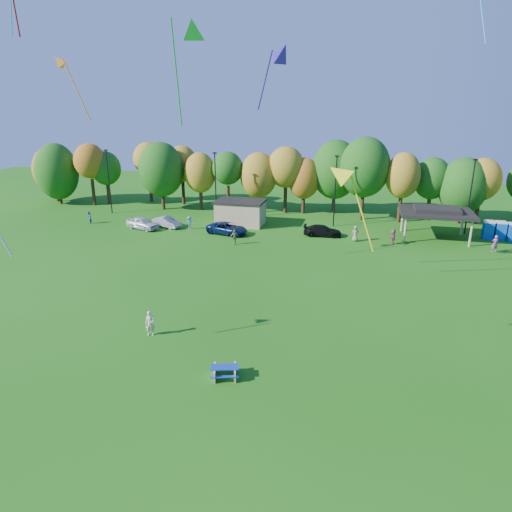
% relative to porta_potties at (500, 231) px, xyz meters
% --- Properties ---
extents(ground, '(160.00, 160.00, 0.00)m').
position_rel_porta_potties_xyz_m(ground, '(-21.46, -38.15, -1.10)').
color(ground, '#19600F').
rests_on(ground, ground).
extents(tree_line, '(93.57, 10.55, 11.15)m').
position_rel_porta_potties_xyz_m(tree_line, '(-22.49, 7.36, 4.82)').
color(tree_line, black).
rests_on(tree_line, ground).
extents(lamp_posts, '(64.50, 0.25, 9.09)m').
position_rel_porta_potties_xyz_m(lamp_posts, '(-19.46, 1.85, 3.80)').
color(lamp_posts, black).
rests_on(lamp_posts, ground).
extents(utility_building, '(6.30, 4.30, 3.25)m').
position_rel_porta_potties_xyz_m(utility_building, '(-31.46, -0.15, 0.54)').
color(utility_building, tan).
rests_on(utility_building, ground).
extents(pavilion, '(8.20, 6.20, 3.77)m').
position_rel_porta_potties_xyz_m(pavilion, '(-7.46, -1.15, 2.13)').
color(pavilion, tan).
rests_on(pavilion, ground).
extents(porta_potties, '(3.75, 1.65, 2.18)m').
position_rel_porta_potties_xyz_m(porta_potties, '(0.00, 0.00, 0.00)').
color(porta_potties, '#0D47AD').
rests_on(porta_potties, ground).
extents(picnic_table, '(1.96, 1.77, 0.71)m').
position_rel_porta_potties_xyz_m(picnic_table, '(-23.09, -34.51, -0.68)').
color(picnic_table, tan).
rests_on(picnic_table, ground).
extents(kite_flyer, '(0.75, 0.60, 1.80)m').
position_rel_porta_potties_xyz_m(kite_flyer, '(-29.59, -30.81, -0.20)').
color(kite_flyer, beige).
rests_on(kite_flyer, ground).
extents(car_a, '(4.87, 3.09, 1.55)m').
position_rel_porta_potties_xyz_m(car_a, '(-43.03, -5.24, -0.33)').
color(car_a, silver).
rests_on(car_a, ground).
extents(car_b, '(4.28, 2.69, 1.33)m').
position_rel_porta_potties_xyz_m(car_b, '(-40.38, -3.70, -0.43)').
color(car_b, '#9E9DA2').
rests_on(car_b, ground).
extents(car_c, '(5.57, 3.62, 1.42)m').
position_rel_porta_potties_xyz_m(car_c, '(-31.85, -5.01, -0.39)').
color(car_c, '#0B1E47').
rests_on(car_c, ground).
extents(car_d, '(4.66, 2.14, 1.32)m').
position_rel_porta_potties_xyz_m(car_d, '(-20.40, -3.17, -0.44)').
color(car_d, black).
rests_on(car_d, ground).
extents(far_person_0, '(0.82, 0.94, 1.64)m').
position_rel_porta_potties_xyz_m(far_person_0, '(-51.22, -4.33, -0.28)').
color(far_person_0, '#4A6EA3').
rests_on(far_person_0, ground).
extents(far_person_1, '(1.00, 0.74, 1.86)m').
position_rel_porta_potties_xyz_m(far_person_1, '(-16.48, -4.45, -0.17)').
color(far_person_1, '#7D8057').
rests_on(far_person_1, ground).
extents(far_person_2, '(1.21, 0.88, 1.68)m').
position_rel_porta_potties_xyz_m(far_person_2, '(-37.18, -3.93, -0.26)').
color(far_person_2, teal).
rests_on(far_person_2, ground).
extents(far_person_3, '(1.06, 0.97, 1.74)m').
position_rel_porta_potties_xyz_m(far_person_3, '(-29.79, -8.95, -0.23)').
color(far_person_3, '#888E57').
rests_on(far_person_3, ground).
extents(far_person_4, '(0.75, 0.57, 1.85)m').
position_rel_porta_potties_xyz_m(far_person_4, '(-1.74, -5.05, -0.17)').
color(far_person_4, '#BB589F').
rests_on(far_person_4, ground).
extents(far_person_5, '(0.81, 1.70, 1.76)m').
position_rel_porta_potties_xyz_m(far_person_5, '(-12.29, -4.65, -0.22)').
color(far_person_5, '#873851').
rests_on(far_person_5, ground).
extents(kite_6, '(2.82, 2.27, 4.65)m').
position_rel_porta_potties_xyz_m(kite_6, '(-22.09, -23.36, 17.44)').
color(kite_6, navy).
extents(kite_8, '(2.27, 4.58, 7.62)m').
position_rel_porta_potties_xyz_m(kite_8, '(-28.06, -24.27, 19.07)').
color(kite_8, green).
extents(kite_9, '(3.09, 1.15, 5.25)m').
position_rel_porta_potties_xyz_m(kite_9, '(-40.42, -21.72, 17.23)').
color(kite_9, orange).
extents(kite_11, '(3.38, 1.60, 5.54)m').
position_rel_porta_potties_xyz_m(kite_11, '(-17.42, -29.54, 10.27)').
color(kite_11, yellow).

